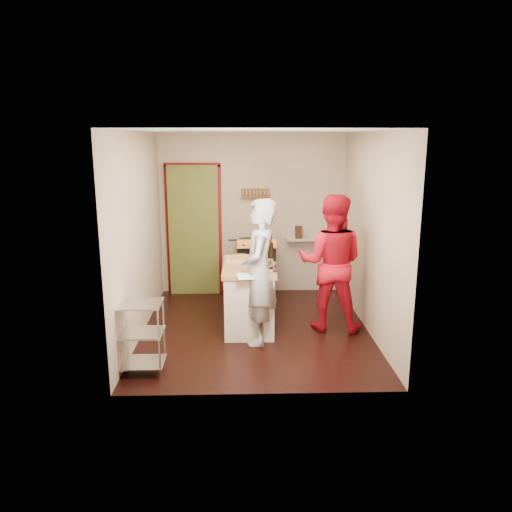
# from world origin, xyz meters

# --- Properties ---
(floor) EXTENTS (3.50, 3.50, 0.00)m
(floor) POSITION_xyz_m (0.00, 0.00, 0.00)
(floor) COLOR black
(floor) RESTS_ON ground
(back_wall) EXTENTS (3.00, 0.44, 2.60)m
(back_wall) POSITION_xyz_m (-0.64, 1.78, 1.13)
(back_wall) COLOR tan
(back_wall) RESTS_ON ground
(left_wall) EXTENTS (0.04, 3.50, 2.60)m
(left_wall) POSITION_xyz_m (-1.50, 0.00, 1.30)
(left_wall) COLOR tan
(left_wall) RESTS_ON ground
(right_wall) EXTENTS (0.04, 3.50, 2.60)m
(right_wall) POSITION_xyz_m (1.50, 0.00, 1.30)
(right_wall) COLOR tan
(right_wall) RESTS_ON ground
(ceiling) EXTENTS (3.00, 3.50, 0.02)m
(ceiling) POSITION_xyz_m (0.00, 0.00, 2.61)
(ceiling) COLOR white
(ceiling) RESTS_ON back_wall
(stove) EXTENTS (0.60, 0.63, 1.00)m
(stove) POSITION_xyz_m (0.05, 1.42, 0.45)
(stove) COLOR black
(stove) RESTS_ON ground
(wire_shelving) EXTENTS (0.48, 0.40, 0.80)m
(wire_shelving) POSITION_xyz_m (-1.28, -1.20, 0.44)
(wire_shelving) COLOR silver
(wire_shelving) RESTS_ON ground
(island) EXTENTS (0.69, 1.32, 1.18)m
(island) POSITION_xyz_m (-0.08, 0.10, 0.47)
(island) COLOR beige
(island) RESTS_ON ground
(person_stripe) EXTENTS (0.51, 0.71, 1.81)m
(person_stripe) POSITION_xyz_m (0.03, -0.41, 0.91)
(person_stripe) COLOR #B4B4B9
(person_stripe) RESTS_ON ground
(person_red) EXTENTS (1.03, 0.88, 1.82)m
(person_red) POSITION_xyz_m (1.00, 0.03, 0.91)
(person_red) COLOR #A90B1A
(person_red) RESTS_ON ground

